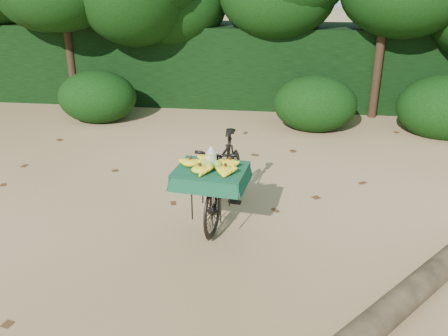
# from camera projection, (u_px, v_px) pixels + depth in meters

# --- Properties ---
(ground) EXTENTS (80.00, 80.00, 0.00)m
(ground) POSITION_uv_depth(u_px,v_px,m) (205.00, 230.00, 5.82)
(ground) COLOR tan
(ground) RESTS_ON ground
(vendor_bicycle) EXTENTS (0.85, 1.89, 1.09)m
(vendor_bicycle) POSITION_uv_depth(u_px,v_px,m) (224.00, 177.00, 5.92)
(vendor_bicycle) COLOR black
(vendor_bicycle) RESTS_ON ground
(fallen_log) EXTENTS (2.61, 2.99, 0.27)m
(fallen_log) POSITION_uv_depth(u_px,v_px,m) (413.00, 292.00, 4.48)
(fallen_log) COLOR brown
(fallen_log) RESTS_ON ground
(hedge_backdrop) EXTENTS (26.00, 1.80, 1.80)m
(hedge_backdrop) POSITION_uv_depth(u_px,v_px,m) (248.00, 64.00, 11.24)
(hedge_backdrop) COLOR black
(hedge_backdrop) RESTS_ON ground
(tree_row) EXTENTS (14.50, 2.00, 4.00)m
(tree_row) POSITION_uv_depth(u_px,v_px,m) (216.00, 18.00, 10.17)
(tree_row) COLOR black
(tree_row) RESTS_ON ground
(bush_clumps) EXTENTS (8.80, 1.70, 0.90)m
(bush_clumps) POSITION_uv_depth(u_px,v_px,m) (264.00, 105.00, 9.53)
(bush_clumps) COLOR black
(bush_clumps) RESTS_ON ground
(leaf_litter) EXTENTS (7.00, 7.30, 0.01)m
(leaf_litter) POSITION_uv_depth(u_px,v_px,m) (213.00, 205.00, 6.42)
(leaf_litter) COLOR #492C13
(leaf_litter) RESTS_ON ground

